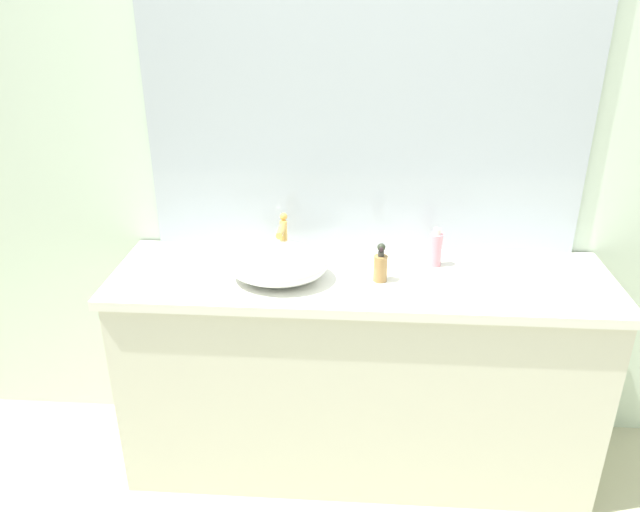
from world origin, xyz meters
TOP-DOWN VIEW (x-y plane):
  - bathroom_wall_rear at (0.00, 0.73)m, footprint 6.00×0.06m
  - vanity_counter at (-0.07, 0.43)m, footprint 1.78×0.51m
  - wall_mirror_panel at (-0.07, 0.69)m, footprint 1.61×0.01m
  - sink_basin at (-0.36, 0.38)m, footprint 0.35×0.29m
  - faucet at (-0.36, 0.54)m, footprint 0.03×0.15m
  - soap_dispenser at (-0.01, 0.40)m, footprint 0.05×0.05m
  - lotion_bottle at (0.20, 0.54)m, footprint 0.04×0.04m

SIDE VIEW (x-z plane):
  - vanity_counter at x=-0.07m, z-range 0.00..0.84m
  - soap_dispenser at x=-0.01m, z-range 0.82..0.96m
  - sink_basin at x=-0.36m, z-range 0.84..0.96m
  - lotion_bottle at x=0.20m, z-range 0.83..0.98m
  - faucet at x=-0.36m, z-range 0.85..1.03m
  - bathroom_wall_rear at x=0.00m, z-range 0.00..2.60m
  - wall_mirror_panel at x=-0.07m, z-range 0.84..1.99m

